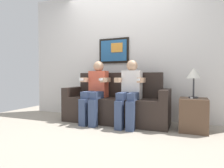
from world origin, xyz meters
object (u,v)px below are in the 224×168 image
couch (116,105)px  person_on_right (130,90)px  table_lamp (194,74)px  spare_remote_on_table (191,98)px  side_table_right (193,115)px  person_on_left (96,89)px

couch → person_on_right: 0.46m
table_lamp → spare_remote_on_table: bearing=-112.4°
side_table_right → person_on_left: bearing=-177.8°
table_lamp → couch: bearing=177.3°
couch → person_on_left: person_on_left is taller
person_on_right → couch: bearing=152.4°
person_on_left → spare_remote_on_table: person_on_left is taller
person_on_right → table_lamp: person_on_right is taller
table_lamp → person_on_left: bearing=-176.2°
spare_remote_on_table → couch: bearing=174.2°
person_on_left → table_lamp: (1.61, 0.11, 0.25)m
side_table_right → spare_remote_on_table: spare_remote_on_table is taller
person_on_right → side_table_right: bearing=3.6°
couch → person_on_left: bearing=-152.3°
spare_remote_on_table → person_on_right: bearing=-177.7°
couch → table_lamp: (1.29, -0.06, 0.55)m
couch → spare_remote_on_table: (1.27, -0.13, 0.20)m
couch → table_lamp: bearing=-2.7°
person_on_left → person_on_right: same height
side_table_right → spare_remote_on_table: 0.26m
person_on_left → table_lamp: 1.64m
person_on_left → person_on_right: bearing=0.0°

